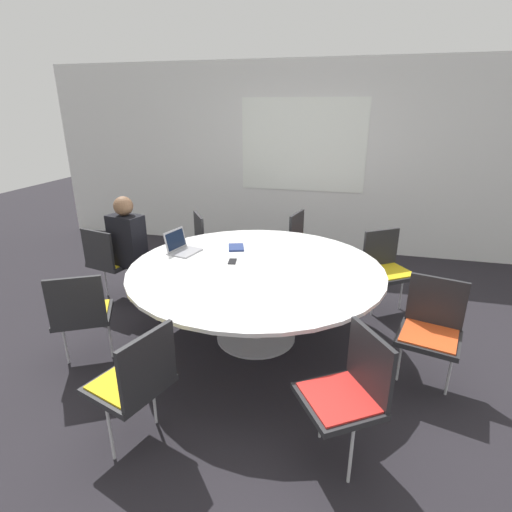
% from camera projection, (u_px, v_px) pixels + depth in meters
% --- Properties ---
extents(ground_plane, '(16.00, 16.00, 0.00)m').
position_uv_depth(ground_plane, '(256.00, 337.00, 3.83)').
color(ground_plane, black).
extents(wall_back, '(8.00, 0.07, 2.70)m').
position_uv_depth(wall_back, '(302.00, 159.00, 5.84)').
color(wall_back, silver).
rests_on(wall_back, ground_plane).
extents(conference_table, '(2.27, 2.27, 0.73)m').
position_uv_depth(conference_table, '(256.00, 275.00, 3.60)').
color(conference_table, '#B7B7BC').
rests_on(conference_table, ground_plane).
extents(chair_0, '(0.52, 0.51, 0.86)m').
position_uv_depth(chair_0, '(109.00, 258.00, 4.36)').
color(chair_0, '#262628').
rests_on(chair_0, ground_plane).
extents(chair_1, '(0.59, 0.58, 0.86)m').
position_uv_depth(chair_1, '(81.00, 311.00, 3.24)').
color(chair_1, '#262628').
rests_on(chair_1, ground_plane).
extents(chair_2, '(0.54, 0.55, 0.86)m').
position_uv_depth(chair_2, '(136.00, 378.00, 2.43)').
color(chair_2, '#262628').
rests_on(chair_2, ground_plane).
extents(chair_3, '(0.59, 0.60, 0.86)m').
position_uv_depth(chair_3, '(349.00, 388.00, 2.35)').
color(chair_3, '#262628').
rests_on(chair_3, ground_plane).
extents(chair_4, '(0.53, 0.52, 0.86)m').
position_uv_depth(chair_4, '(431.00, 326.00, 3.02)').
color(chair_4, '#262628').
rests_on(chair_4, ground_plane).
extents(chair_5, '(0.60, 0.60, 0.86)m').
position_uv_depth(chair_5, '(387.00, 265.00, 4.18)').
color(chair_5, '#262628').
rests_on(chair_5, ground_plane).
extents(chair_6, '(0.51, 0.52, 0.86)m').
position_uv_depth(chair_6, '(306.00, 241.00, 4.91)').
color(chair_6, '#262628').
rests_on(chair_6, ground_plane).
extents(chair_7, '(0.60, 0.60, 0.86)m').
position_uv_depth(chair_7, '(210.00, 241.00, 4.93)').
color(chair_7, '#262628').
rests_on(chair_7, ground_plane).
extents(person_0, '(0.40, 0.32, 1.21)m').
position_uv_depth(person_0, '(129.00, 243.00, 4.26)').
color(person_0, black).
rests_on(person_0, ground_plane).
extents(laptop, '(0.31, 0.34, 0.21)m').
position_uv_depth(laptop, '(181.00, 247.00, 3.91)').
color(laptop, '#99999E').
rests_on(laptop, conference_table).
extents(spiral_notebook, '(0.21, 0.25, 0.02)m').
position_uv_depth(spiral_notebook, '(236.00, 247.00, 4.02)').
color(spiral_notebook, navy).
rests_on(spiral_notebook, conference_table).
extents(cell_phone, '(0.09, 0.15, 0.01)m').
position_uv_depth(cell_phone, '(232.00, 261.00, 3.68)').
color(cell_phone, black).
rests_on(cell_phone, conference_table).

